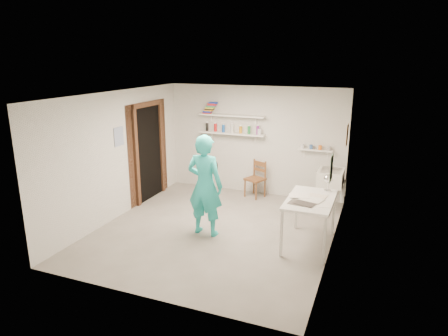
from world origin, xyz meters
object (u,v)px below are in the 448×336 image
at_px(man, 205,185).
at_px(wall_clock, 209,166).
at_px(desk_lamp, 328,179).
at_px(work_table, 309,222).
at_px(wooden_chair, 255,179).
at_px(belfast_sink, 331,177).

height_order(man, wall_clock, man).
relative_size(man, wall_clock, 5.56).
bearing_deg(wall_clock, desk_lamp, 17.09).
bearing_deg(desk_lamp, work_table, -112.42).
height_order(man, desk_lamp, man).
distance_m(wall_clock, desk_lamp, 2.03).
bearing_deg(wooden_chair, man, -73.42).
relative_size(wall_clock, work_table, 0.26).
bearing_deg(wooden_chair, belfast_sink, 14.27).
distance_m(belfast_sink, wooden_chair, 1.67).
relative_size(belfast_sink, wooden_chair, 0.74).
bearing_deg(man, wooden_chair, -92.97).
bearing_deg(belfast_sink, wooden_chair, 171.44).
relative_size(wall_clock, desk_lamp, 2.10).
bearing_deg(desk_lamp, wooden_chair, 140.13).
distance_m(work_table, desk_lamp, 0.81).
relative_size(belfast_sink, work_table, 0.50).
distance_m(wooden_chair, work_table, 2.45).
xyz_separation_m(wall_clock, desk_lamp, (1.96, 0.48, -0.15)).
xyz_separation_m(wall_clock, work_table, (1.77, 0.00, -0.77)).
bearing_deg(wooden_chair, wall_clock, -74.50).
distance_m(man, desk_lamp, 2.08).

